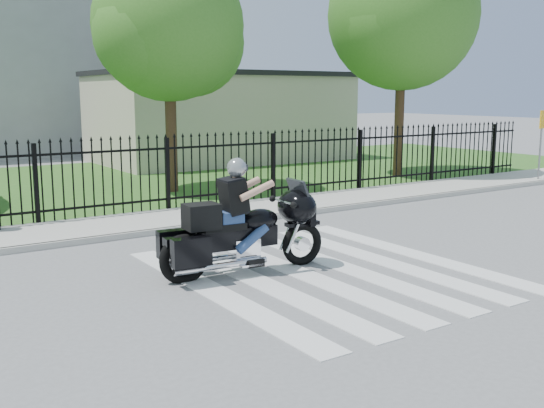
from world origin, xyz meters
TOP-DOWN VIEW (x-y plane):
  - ground at (0.00, 0.00)m, footprint 120.00×120.00m
  - crosswalk at (0.00, 0.00)m, footprint 5.00×5.50m
  - sidewalk at (0.00, 5.00)m, footprint 40.00×2.00m
  - curb at (0.00, 4.00)m, footprint 40.00×0.12m
  - grass_strip at (0.00, 12.00)m, footprint 40.00×12.00m
  - iron_fence at (0.00, 6.00)m, footprint 26.00×0.04m
  - tree_mid at (1.50, 9.00)m, footprint 4.20×4.20m
  - tree_right at (9.50, 8.00)m, footprint 5.00×5.00m
  - building_low at (7.00, 16.00)m, footprint 10.00×6.00m
  - building_low_roof at (7.00, 16.00)m, footprint 10.20×6.20m
  - motorcycle_rider at (-1.19, 0.64)m, footprint 2.86×1.02m
  - traffic_sign at (12.06, 4.29)m, footprint 0.47×0.16m

SIDE VIEW (x-z plane):
  - ground at x=0.00m, z-range 0.00..0.00m
  - crosswalk at x=0.00m, z-range 0.00..0.01m
  - grass_strip at x=0.00m, z-range 0.00..0.02m
  - sidewalk at x=0.00m, z-range 0.00..0.12m
  - curb at x=0.00m, z-range 0.00..0.12m
  - motorcycle_rider at x=-1.19m, z-range -0.17..1.72m
  - iron_fence at x=0.00m, z-range 0.00..1.80m
  - traffic_sign at x=12.06m, z-range 0.59..2.76m
  - building_low at x=7.00m, z-range 0.00..3.50m
  - building_low_roof at x=7.00m, z-range 3.50..3.70m
  - tree_mid at x=1.50m, z-range 1.28..8.06m
  - tree_right at x=9.50m, z-range 1.44..9.34m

